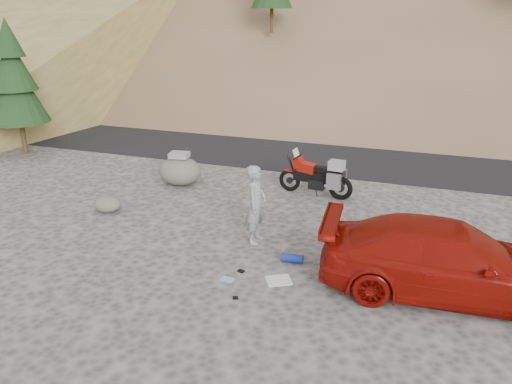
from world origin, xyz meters
TOP-DOWN VIEW (x-y plane):
  - ground at (0.00, 0.00)m, footprint 140.00×140.00m
  - road at (0.00, 9.00)m, footprint 120.00×7.00m
  - conifer_verge at (-11.00, 4.50)m, footprint 2.20×2.20m
  - motorcycle at (0.82, 3.66)m, footprint 2.33×0.84m
  - man at (0.11, 0.06)m, footprint 0.46×0.70m
  - red_car at (4.42, -0.89)m, footprint 5.10×2.41m
  - boulder at (-3.57, 3.21)m, footprint 1.44×1.25m
  - small_rock at (-4.40, 0.48)m, footprint 0.83×0.77m
  - gear_white_cloth at (1.17, -1.55)m, footprint 0.66×0.64m
  - gear_blue_mat at (1.22, -0.68)m, footprint 0.50×0.23m
  - gear_bottle at (2.19, -1.21)m, footprint 0.08×0.08m
  - gear_funnel at (2.85, -1.74)m, footprint 0.17×0.17m
  - gear_glove_a at (0.30, -1.46)m, footprint 0.15×0.12m
  - gear_glove_b at (0.58, -2.48)m, footprint 0.13×0.11m
  - gear_blue_cloth at (0.15, -1.86)m, footprint 0.30×0.23m

SIDE VIEW (x-z plane):
  - ground at x=0.00m, z-range 0.00..0.00m
  - road at x=0.00m, z-range -0.03..0.03m
  - man at x=0.11m, z-range -0.96..0.96m
  - red_car at x=4.42m, z-range -0.72..0.72m
  - gear_blue_cloth at x=0.15m, z-range 0.00..0.01m
  - gear_white_cloth at x=1.17m, z-range 0.00..0.02m
  - gear_glove_b at x=0.58m, z-range 0.00..0.03m
  - gear_glove_a at x=0.30m, z-range 0.00..0.04m
  - gear_funnel at x=2.85m, z-range 0.00..0.19m
  - gear_blue_mat at x=1.22m, z-range 0.00..0.19m
  - gear_bottle at x=2.19m, z-range 0.00..0.20m
  - small_rock at x=-4.40m, z-range 0.00..0.46m
  - boulder at x=-3.57m, z-range -0.07..1.00m
  - motorcycle at x=0.82m, z-range -0.10..1.29m
  - conifer_verge at x=-11.00m, z-range 0.37..5.41m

